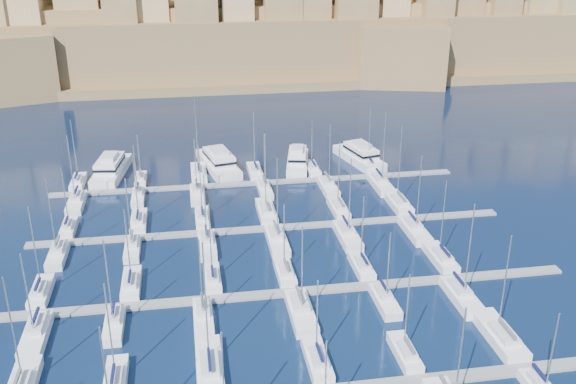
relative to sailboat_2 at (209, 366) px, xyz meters
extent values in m
plane|color=black|center=(13.06, 27.88, -0.78)|extent=(600.00, 600.00, 0.00)
cube|color=slate|center=(13.06, 15.88, -0.58)|extent=(84.00, 2.00, 0.40)
cube|color=slate|center=(13.06, 37.88, -0.58)|extent=(84.00, 2.00, 0.40)
cube|color=slate|center=(13.06, 59.88, -0.58)|extent=(84.00, 2.00, 0.40)
cylinder|color=#9EA0A8|center=(-21.47, 0.31, 7.34)|extent=(0.18, 0.18, 13.46)
cube|color=#595B60|center=(-21.47, -1.67, 2.01)|extent=(0.35, 3.95, 0.35)
cube|color=white|center=(-10.94, -0.90, -0.27)|extent=(2.54, 8.45, 1.62)
cube|color=silver|center=(-10.94, -1.74, 0.89)|extent=(1.77, 3.80, 0.70)
cylinder|color=#9EA0A8|center=(-10.94, -0.47, 6.61)|extent=(0.18, 0.18, 12.15)
cube|color=#0E133F|center=(-10.94, -2.16, 1.94)|extent=(0.35, 3.38, 0.35)
cube|color=white|center=(0.00, 0.13, -0.22)|extent=(3.15, 10.49, 1.72)
cube|color=silver|center=(0.00, -0.92, 0.99)|extent=(2.20, 4.72, 0.70)
cylinder|color=#9EA0A8|center=(0.00, 0.65, 8.49)|extent=(0.18, 0.18, 15.69)
cube|color=#0E133F|center=(0.00, -1.45, 2.04)|extent=(0.35, 4.20, 0.35)
cube|color=white|center=(13.06, -0.80, -0.27)|extent=(2.59, 8.64, 1.63)
cube|color=silver|center=(13.06, -1.66, 0.90)|extent=(1.81, 3.89, 0.70)
cylinder|color=#9EA0A8|center=(13.06, -0.37, 5.67)|extent=(0.18, 0.18, 10.24)
cube|color=#0E133F|center=(13.06, -2.10, 1.95)|extent=(0.35, 3.46, 0.35)
cube|color=white|center=(24.11, -1.21, -0.29)|extent=(2.34, 7.82, 1.59)
cube|color=silver|center=(24.11, -2.00, 0.86)|extent=(1.64, 3.52, 0.70)
cylinder|color=#9EA0A8|center=(24.11, -0.82, 5.66)|extent=(0.18, 0.18, 10.30)
cube|color=#595B60|center=(24.11, -2.39, 1.91)|extent=(0.35, 3.13, 0.35)
cube|color=white|center=(37.40, 0.26, -0.21)|extent=(3.23, 10.77, 1.74)
cube|color=silver|center=(37.40, -0.81, 1.01)|extent=(2.26, 4.85, 0.70)
cylinder|color=#9EA0A8|center=(37.40, 0.80, 7.37)|extent=(0.18, 0.18, 13.42)
cube|color=#595B60|center=(37.40, -1.35, 2.06)|extent=(0.35, 4.31, 0.35)
cylinder|color=#9EA0A8|center=(11.55, -11.90, 5.59)|extent=(0.18, 0.18, 10.07)
cylinder|color=#9EA0A8|center=(25.61, -12.70, 7.09)|extent=(0.18, 0.18, 12.93)
cube|color=silver|center=(37.10, -10.17, 0.85)|extent=(1.60, 3.43, 0.70)
cylinder|color=#9EA0A8|center=(37.10, -11.32, 5.62)|extent=(0.18, 0.18, 10.25)
cube|color=#0E133F|center=(37.10, -9.79, 1.90)|extent=(0.35, 3.05, 0.35)
cube|color=white|center=(-23.24, 21.17, -0.27)|extent=(2.58, 8.59, 1.63)
cube|color=silver|center=(-23.24, 20.31, 0.90)|extent=(1.80, 3.87, 0.70)
cylinder|color=#9EA0A8|center=(-23.24, 21.60, 6.86)|extent=(0.18, 0.18, 12.63)
cube|color=#0E133F|center=(-23.24, 19.89, 1.95)|extent=(0.35, 3.44, 0.35)
cube|color=white|center=(-10.45, 21.34, -0.26)|extent=(2.68, 8.92, 1.65)
cube|color=silver|center=(-10.45, 20.45, 0.91)|extent=(1.87, 4.01, 0.70)
cylinder|color=#9EA0A8|center=(-10.45, 21.78, 6.18)|extent=(0.18, 0.18, 11.24)
cube|color=#0E133F|center=(-10.45, 20.00, 1.96)|extent=(0.35, 3.57, 0.35)
cube|color=white|center=(1.51, 20.90, -0.28)|extent=(2.41, 8.04, 1.60)
cube|color=silver|center=(1.51, 20.10, 0.87)|extent=(1.69, 3.62, 0.70)
cylinder|color=#9EA0A8|center=(1.51, 21.30, 6.27)|extent=(0.18, 0.18, 11.50)
cube|color=#0E133F|center=(1.51, 19.69, 1.92)|extent=(0.35, 3.22, 0.35)
cube|color=white|center=(12.56, 21.15, -0.27)|extent=(2.56, 8.54, 1.63)
cube|color=silver|center=(12.56, 20.30, 0.89)|extent=(1.79, 3.85, 0.70)
cylinder|color=#9EA0A8|center=(12.56, 21.58, 5.79)|extent=(0.18, 0.18, 10.49)
cube|color=#595B60|center=(12.56, 19.87, 1.94)|extent=(0.35, 3.42, 0.35)
cube|color=white|center=(24.67, 21.06, -0.27)|extent=(2.51, 8.36, 1.62)
cube|color=silver|center=(24.67, 20.22, 0.88)|extent=(1.76, 3.76, 0.70)
cylinder|color=#9EA0A8|center=(24.67, 21.48, 6.03)|extent=(0.18, 0.18, 10.99)
cube|color=#0E133F|center=(24.67, 19.80, 1.93)|extent=(0.35, 3.34, 0.35)
cube|color=white|center=(37.87, 21.63, -0.25)|extent=(2.85, 9.50, 1.67)
cube|color=silver|center=(37.87, 20.68, 0.94)|extent=(1.99, 4.27, 0.70)
cylinder|color=#9EA0A8|center=(37.87, 22.10, 6.78)|extent=(0.18, 0.18, 12.37)
cube|color=#0E133F|center=(37.87, 20.20, 1.99)|extent=(0.35, 3.80, 0.35)
cube|color=white|center=(-21.90, 10.03, -0.24)|extent=(2.91, 9.69, 1.68)
cube|color=silver|center=(-21.90, 11.00, 0.95)|extent=(2.04, 4.36, 0.70)
cylinder|color=#9EA0A8|center=(-21.90, 9.55, 6.35)|extent=(0.18, 0.18, 11.50)
cube|color=#0E133F|center=(-21.90, 11.49, 2.00)|extent=(0.35, 3.88, 0.35)
cube|color=white|center=(-12.07, 10.74, -0.28)|extent=(2.48, 8.27, 1.61)
cube|color=silver|center=(-12.07, 11.57, 0.88)|extent=(1.74, 3.72, 0.70)
cylinder|color=#9EA0A8|center=(-12.07, 10.33, 6.65)|extent=(0.18, 0.18, 12.24)
cube|color=#0E133F|center=(-12.07, 11.98, 1.93)|extent=(0.35, 3.31, 0.35)
cube|color=white|center=(-0.30, 10.56, -0.27)|extent=(2.59, 8.65, 1.63)
cube|color=silver|center=(-0.30, 11.42, 0.90)|extent=(1.82, 3.89, 0.70)
cylinder|color=#9EA0A8|center=(-0.30, 10.12, 6.29)|extent=(0.18, 0.18, 11.49)
cube|color=#595B60|center=(-0.30, 11.85, 1.95)|extent=(0.35, 3.46, 0.35)
cube|color=white|center=(12.99, 9.69, -0.22)|extent=(3.11, 10.38, 1.72)
cube|color=silver|center=(12.99, 10.73, 0.99)|extent=(2.18, 4.67, 0.70)
cylinder|color=#9EA0A8|center=(12.99, 9.17, 6.92)|extent=(0.18, 0.18, 12.57)
cube|color=#595B60|center=(12.99, 11.25, 2.04)|extent=(0.35, 4.15, 0.35)
cube|color=white|center=(25.26, 10.66, -0.27)|extent=(2.53, 8.43, 1.62)
cube|color=silver|center=(25.26, 11.51, 0.89)|extent=(1.77, 3.79, 0.70)
cylinder|color=#9EA0A8|center=(25.26, 10.24, 5.69)|extent=(0.18, 0.18, 10.31)
cube|color=#0E133F|center=(25.26, 11.93, 1.94)|extent=(0.35, 3.37, 0.35)
cube|color=white|center=(36.47, 9.89, -0.23)|extent=(2.99, 9.97, 1.70)
cube|color=silver|center=(36.47, 10.89, 0.97)|extent=(2.09, 4.49, 0.70)
cylinder|color=#9EA0A8|center=(36.47, 9.39, 7.63)|extent=(0.18, 0.18, 14.03)
cube|color=#0E133F|center=(36.47, 11.39, 2.02)|extent=(0.35, 3.99, 0.35)
cube|color=white|center=(-22.48, 42.83, -0.29)|extent=(2.37, 7.90, 1.60)
cube|color=silver|center=(-22.48, 42.04, 0.86)|extent=(1.66, 3.56, 0.70)
cylinder|color=#9EA0A8|center=(-22.48, 43.22, 5.75)|extent=(0.18, 0.18, 10.48)
cube|color=#0E133F|center=(-22.48, 41.64, 1.91)|extent=(0.35, 3.16, 0.35)
cube|color=white|center=(-10.46, 43.43, -0.26)|extent=(2.73, 9.10, 1.66)
cube|color=silver|center=(-10.46, 42.52, 0.92)|extent=(1.91, 4.10, 0.70)
cylinder|color=#9EA0A8|center=(-10.46, 43.89, 6.45)|extent=(0.18, 0.18, 11.77)
cube|color=#0E133F|center=(-10.46, 42.06, 1.97)|extent=(0.35, 3.64, 0.35)
cube|color=white|center=(0.89, 43.09, -0.27)|extent=(2.53, 8.42, 1.62)
cube|color=silver|center=(0.89, 42.25, 0.89)|extent=(1.77, 3.79, 0.70)
cylinder|color=#9EA0A8|center=(0.89, 43.51, 7.10)|extent=(0.18, 0.18, 13.13)
cube|color=#0E133F|center=(0.89, 41.82, 1.94)|extent=(0.35, 3.37, 0.35)
cube|color=white|center=(12.75, 44.01, -0.23)|extent=(3.08, 10.27, 1.71)
cube|color=silver|center=(12.75, 42.99, 0.98)|extent=(2.16, 4.62, 0.70)
cylinder|color=#9EA0A8|center=(12.75, 44.53, 7.73)|extent=(0.18, 0.18, 14.21)
cube|color=#595B60|center=(12.75, 42.47, 2.03)|extent=(0.35, 4.11, 0.35)
cube|color=white|center=(26.36, 43.38, -0.26)|extent=(2.70, 9.00, 1.65)
cube|color=silver|center=(26.36, 42.48, 0.92)|extent=(1.89, 4.05, 0.70)
cylinder|color=#9EA0A8|center=(26.36, 43.83, 6.63)|extent=(0.18, 0.18, 12.13)
cube|color=#595B60|center=(26.36, 42.03, 1.97)|extent=(0.35, 3.60, 0.35)
cube|color=white|center=(38.25, 44.07, -0.22)|extent=(3.11, 10.38, 1.72)
cube|color=silver|center=(38.25, 43.03, 0.99)|extent=(2.18, 4.67, 0.70)
cylinder|color=#9EA0A8|center=(38.25, 44.59, 7.97)|extent=(0.18, 0.18, 14.67)
cube|color=#595B60|center=(38.25, 42.51, 2.04)|extent=(0.35, 4.15, 0.35)
cube|color=white|center=(-22.74, 32.46, -0.26)|extent=(2.65, 8.83, 1.64)
cube|color=silver|center=(-22.74, 33.35, 0.91)|extent=(1.85, 3.97, 0.70)
cylinder|color=#9EA0A8|center=(-22.74, 32.02, 7.01)|extent=(0.18, 0.18, 12.91)
cube|color=#595B60|center=(-22.74, 33.79, 1.96)|extent=(0.35, 3.53, 0.35)
cube|color=white|center=(-10.95, 32.76, -0.28)|extent=(2.47, 8.24, 1.61)
cube|color=silver|center=(-10.95, 33.58, 0.88)|extent=(1.73, 3.71, 0.70)
cylinder|color=#9EA0A8|center=(-10.95, 32.34, 6.50)|extent=(0.18, 0.18, 11.94)
cube|color=#595B60|center=(-10.95, 33.99, 1.93)|extent=(0.35, 3.30, 0.35)
cube|color=white|center=(1.24, 32.11, -0.24)|extent=(2.86, 9.53, 1.68)
cube|color=silver|center=(1.24, 33.07, 0.94)|extent=(2.00, 4.29, 0.70)
cylinder|color=#9EA0A8|center=(1.24, 31.64, 6.64)|extent=(0.18, 0.18, 12.09)
cube|color=#0E133F|center=(1.24, 33.54, 1.99)|extent=(0.35, 3.81, 0.35)
cube|color=white|center=(12.95, 31.71, -0.22)|extent=(3.10, 10.34, 1.72)
cube|color=silver|center=(12.95, 32.74, 0.98)|extent=(2.17, 4.65, 0.70)
cylinder|color=#9EA0A8|center=(12.95, 31.19, 7.77)|extent=(0.18, 0.18, 14.26)
cube|color=#595B60|center=(12.95, 33.26, 2.03)|extent=(0.35, 4.14, 0.35)
cube|color=white|center=(25.17, 31.74, -0.23)|extent=(3.08, 10.28, 1.71)
cube|color=silver|center=(25.17, 32.77, 0.98)|extent=(2.16, 4.62, 0.70)
cylinder|color=#9EA0A8|center=(25.17, 31.23, 7.38)|extent=(0.18, 0.18, 13.50)
cube|color=#0E133F|center=(25.17, 33.28, 2.03)|extent=(0.35, 4.11, 0.35)
cube|color=white|center=(37.25, 31.82, -0.23)|extent=(3.04, 10.12, 1.71)
cube|color=silver|center=(37.25, 32.83, 0.97)|extent=(2.12, 4.55, 0.70)
cylinder|color=#9EA0A8|center=(37.25, 31.31, 7.31)|extent=(0.18, 0.18, 13.36)
cube|color=#0E133F|center=(37.25, 33.34, 2.02)|extent=(0.35, 4.05, 0.35)
cube|color=white|center=(-23.86, 65.22, -0.27)|extent=(2.60, 8.68, 1.63)
cube|color=silver|center=(-23.86, 64.35, 0.90)|extent=(1.82, 3.91, 0.70)
cylinder|color=#9EA0A8|center=(-23.86, 65.65, 6.90)|extent=(0.18, 0.18, 12.70)
cube|color=#0E133F|center=(-23.86, 63.92, 1.95)|extent=(0.35, 3.47, 0.35)
cube|color=white|center=(-11.08, 64.66, -0.29)|extent=(2.27, 7.56, 1.58)
cube|color=silver|center=(-11.08, 63.90, 0.84)|extent=(1.59, 3.40, 0.70)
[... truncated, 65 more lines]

